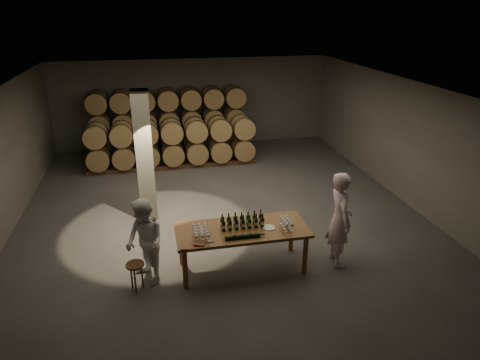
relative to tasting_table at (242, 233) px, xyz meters
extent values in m
plane|color=#494745|center=(0.00, 2.50, -0.80)|extent=(12.00, 12.00, 0.00)
plane|color=#605E59|center=(0.00, 2.50, 2.40)|extent=(12.00, 12.00, 0.00)
plane|color=#666257|center=(0.00, 8.50, 0.80)|extent=(10.00, 0.00, 10.00)
plane|color=#666257|center=(0.00, -3.50, 0.80)|extent=(10.00, 0.00, 10.00)
plane|color=#666257|center=(5.00, 2.50, 0.80)|extent=(0.00, 12.00, 12.00)
cube|color=slate|center=(-1.80, 2.70, 0.80)|extent=(0.40, 0.40, 3.20)
cylinder|color=brown|center=(-1.18, -0.43, -0.38)|extent=(0.10, 0.10, 0.84)
cylinder|color=brown|center=(1.18, -0.43, -0.38)|extent=(0.10, 0.10, 0.84)
cylinder|color=brown|center=(-1.18, 0.43, -0.38)|extent=(0.10, 0.10, 0.84)
cylinder|color=brown|center=(1.18, 0.43, -0.38)|extent=(0.10, 0.10, 0.84)
cube|color=brown|center=(0.00, 0.00, 0.07)|extent=(2.60, 1.10, 0.06)
cube|color=brown|center=(-0.96, 7.40, -0.74)|extent=(5.48, 0.10, 0.12)
cube|color=brown|center=(-0.96, 8.00, -0.74)|extent=(5.48, 0.10, 0.12)
cylinder|color=olive|center=(-3.30, 7.70, -0.33)|extent=(0.70, 0.95, 0.70)
cylinder|color=black|center=(-3.30, 7.44, -0.33)|extent=(0.73, 0.04, 0.73)
cylinder|color=black|center=(-3.30, 7.96, -0.33)|extent=(0.73, 0.04, 0.73)
cylinder|color=olive|center=(-2.52, 7.70, -0.33)|extent=(0.70, 0.95, 0.70)
cylinder|color=black|center=(-2.52, 7.44, -0.33)|extent=(0.73, 0.04, 0.73)
cylinder|color=black|center=(-2.52, 7.96, -0.33)|extent=(0.73, 0.04, 0.73)
cylinder|color=olive|center=(-1.74, 7.70, -0.33)|extent=(0.70, 0.95, 0.70)
cylinder|color=black|center=(-1.74, 7.44, -0.33)|extent=(0.73, 0.04, 0.73)
cylinder|color=black|center=(-1.74, 7.96, -0.33)|extent=(0.73, 0.04, 0.73)
cylinder|color=olive|center=(-0.96, 7.70, -0.33)|extent=(0.70, 0.95, 0.70)
cylinder|color=black|center=(-0.96, 7.44, -0.33)|extent=(0.73, 0.04, 0.73)
cylinder|color=black|center=(-0.96, 7.96, -0.33)|extent=(0.73, 0.04, 0.73)
cylinder|color=olive|center=(-0.18, 7.70, -0.33)|extent=(0.70, 0.95, 0.70)
cylinder|color=black|center=(-0.18, 7.44, -0.33)|extent=(0.73, 0.04, 0.73)
cylinder|color=black|center=(-0.18, 7.96, -0.33)|extent=(0.73, 0.04, 0.73)
cylinder|color=olive|center=(0.60, 7.70, -0.33)|extent=(0.70, 0.95, 0.70)
cylinder|color=black|center=(0.60, 7.44, -0.33)|extent=(0.73, 0.04, 0.73)
cylinder|color=black|center=(0.60, 7.96, -0.33)|extent=(0.73, 0.04, 0.73)
cylinder|color=olive|center=(1.38, 7.70, -0.33)|extent=(0.70, 0.95, 0.70)
cylinder|color=black|center=(1.38, 7.44, -0.33)|extent=(0.73, 0.04, 0.73)
cylinder|color=black|center=(1.38, 7.96, -0.33)|extent=(0.73, 0.04, 0.73)
cylinder|color=olive|center=(-3.30, 7.70, 0.41)|extent=(0.70, 0.95, 0.70)
cylinder|color=black|center=(-3.30, 7.44, 0.41)|extent=(0.73, 0.04, 0.73)
cylinder|color=black|center=(-3.30, 7.96, 0.41)|extent=(0.73, 0.04, 0.73)
cylinder|color=olive|center=(-2.52, 7.70, 0.41)|extent=(0.70, 0.95, 0.70)
cylinder|color=black|center=(-2.52, 7.44, 0.41)|extent=(0.73, 0.04, 0.73)
cylinder|color=black|center=(-2.52, 7.96, 0.41)|extent=(0.73, 0.04, 0.73)
cylinder|color=olive|center=(-1.74, 7.70, 0.41)|extent=(0.70, 0.95, 0.70)
cylinder|color=black|center=(-1.74, 7.44, 0.41)|extent=(0.73, 0.04, 0.73)
cylinder|color=black|center=(-1.74, 7.96, 0.41)|extent=(0.73, 0.04, 0.73)
cylinder|color=olive|center=(-0.96, 7.70, 0.41)|extent=(0.70, 0.95, 0.70)
cylinder|color=black|center=(-0.96, 7.44, 0.41)|extent=(0.73, 0.04, 0.73)
cylinder|color=black|center=(-0.96, 7.96, 0.41)|extent=(0.73, 0.04, 0.73)
cylinder|color=olive|center=(-0.18, 7.70, 0.41)|extent=(0.70, 0.95, 0.70)
cylinder|color=black|center=(-0.18, 7.44, 0.41)|extent=(0.73, 0.04, 0.73)
cylinder|color=black|center=(-0.18, 7.96, 0.41)|extent=(0.73, 0.04, 0.73)
cylinder|color=olive|center=(0.60, 7.70, 0.41)|extent=(0.70, 0.95, 0.70)
cylinder|color=black|center=(0.60, 7.44, 0.41)|extent=(0.73, 0.04, 0.73)
cylinder|color=black|center=(0.60, 7.96, 0.41)|extent=(0.73, 0.04, 0.73)
cylinder|color=olive|center=(1.38, 7.70, 0.41)|extent=(0.70, 0.95, 0.70)
cylinder|color=black|center=(1.38, 7.44, 0.41)|extent=(0.73, 0.04, 0.73)
cylinder|color=black|center=(1.38, 7.96, 0.41)|extent=(0.73, 0.04, 0.73)
cylinder|color=olive|center=(-3.30, 7.70, 1.15)|extent=(0.70, 0.95, 0.70)
cylinder|color=black|center=(-3.30, 7.44, 1.15)|extent=(0.73, 0.04, 0.73)
cylinder|color=black|center=(-3.30, 7.96, 1.15)|extent=(0.73, 0.04, 0.73)
cylinder|color=olive|center=(-2.52, 7.70, 1.15)|extent=(0.70, 0.95, 0.70)
cylinder|color=black|center=(-2.52, 7.44, 1.15)|extent=(0.73, 0.04, 0.73)
cylinder|color=black|center=(-2.52, 7.96, 1.15)|extent=(0.73, 0.04, 0.73)
cylinder|color=olive|center=(-1.74, 7.70, 1.15)|extent=(0.70, 0.95, 0.70)
cylinder|color=black|center=(-1.74, 7.44, 1.15)|extent=(0.73, 0.04, 0.73)
cylinder|color=black|center=(-1.74, 7.96, 1.15)|extent=(0.73, 0.04, 0.73)
cylinder|color=olive|center=(-0.96, 7.70, 1.15)|extent=(0.70, 0.95, 0.70)
cylinder|color=black|center=(-0.96, 7.44, 1.15)|extent=(0.73, 0.04, 0.73)
cylinder|color=black|center=(-0.96, 7.96, 1.15)|extent=(0.73, 0.04, 0.73)
cylinder|color=olive|center=(-0.18, 7.70, 1.15)|extent=(0.70, 0.95, 0.70)
cylinder|color=black|center=(-0.18, 7.44, 1.15)|extent=(0.73, 0.04, 0.73)
cylinder|color=black|center=(-0.18, 7.96, 1.15)|extent=(0.73, 0.04, 0.73)
cylinder|color=olive|center=(0.60, 7.70, 1.15)|extent=(0.70, 0.95, 0.70)
cylinder|color=black|center=(0.60, 7.44, 1.15)|extent=(0.73, 0.04, 0.73)
cylinder|color=black|center=(0.60, 7.96, 1.15)|extent=(0.73, 0.04, 0.73)
cylinder|color=olive|center=(1.38, 7.70, 1.15)|extent=(0.70, 0.95, 0.70)
cylinder|color=black|center=(1.38, 7.44, 1.15)|extent=(0.73, 0.04, 0.73)
cylinder|color=black|center=(1.38, 7.96, 1.15)|extent=(0.73, 0.04, 0.73)
cube|color=brown|center=(-0.96, 6.00, -0.74)|extent=(5.48, 0.10, 0.12)
cube|color=brown|center=(-0.96, 6.60, -0.74)|extent=(5.48, 0.10, 0.12)
cylinder|color=olive|center=(-3.30, 6.30, -0.33)|extent=(0.70, 0.95, 0.70)
cylinder|color=black|center=(-3.30, 6.04, -0.33)|extent=(0.73, 0.04, 0.73)
cylinder|color=black|center=(-3.30, 6.56, -0.33)|extent=(0.73, 0.04, 0.73)
cylinder|color=olive|center=(-2.52, 6.30, -0.33)|extent=(0.70, 0.95, 0.70)
cylinder|color=black|center=(-2.52, 6.04, -0.33)|extent=(0.73, 0.04, 0.73)
cylinder|color=black|center=(-2.52, 6.56, -0.33)|extent=(0.73, 0.04, 0.73)
cylinder|color=olive|center=(-1.74, 6.30, -0.33)|extent=(0.70, 0.95, 0.70)
cylinder|color=black|center=(-1.74, 6.04, -0.33)|extent=(0.73, 0.04, 0.73)
cylinder|color=black|center=(-1.74, 6.56, -0.33)|extent=(0.73, 0.04, 0.73)
cylinder|color=olive|center=(-0.96, 6.30, -0.33)|extent=(0.70, 0.95, 0.70)
cylinder|color=black|center=(-0.96, 6.04, -0.33)|extent=(0.73, 0.04, 0.73)
cylinder|color=black|center=(-0.96, 6.56, -0.33)|extent=(0.73, 0.04, 0.73)
cylinder|color=olive|center=(-0.18, 6.30, -0.33)|extent=(0.70, 0.95, 0.70)
cylinder|color=black|center=(-0.18, 6.04, -0.33)|extent=(0.73, 0.04, 0.73)
cylinder|color=black|center=(-0.18, 6.56, -0.33)|extent=(0.73, 0.04, 0.73)
cylinder|color=olive|center=(0.60, 6.30, -0.33)|extent=(0.70, 0.95, 0.70)
cylinder|color=black|center=(0.60, 6.04, -0.33)|extent=(0.73, 0.04, 0.73)
cylinder|color=black|center=(0.60, 6.56, -0.33)|extent=(0.73, 0.04, 0.73)
cylinder|color=olive|center=(1.38, 6.30, -0.33)|extent=(0.70, 0.95, 0.70)
cylinder|color=black|center=(1.38, 6.04, -0.33)|extent=(0.73, 0.04, 0.73)
cylinder|color=black|center=(1.38, 6.56, -0.33)|extent=(0.73, 0.04, 0.73)
cylinder|color=olive|center=(-3.30, 6.30, 0.41)|extent=(0.70, 0.95, 0.70)
cylinder|color=black|center=(-3.30, 6.04, 0.41)|extent=(0.73, 0.04, 0.73)
cylinder|color=black|center=(-3.30, 6.56, 0.41)|extent=(0.73, 0.04, 0.73)
cylinder|color=olive|center=(-2.52, 6.30, 0.41)|extent=(0.70, 0.95, 0.70)
cylinder|color=black|center=(-2.52, 6.04, 0.41)|extent=(0.73, 0.04, 0.73)
cylinder|color=black|center=(-2.52, 6.56, 0.41)|extent=(0.73, 0.04, 0.73)
cylinder|color=olive|center=(-1.74, 6.30, 0.41)|extent=(0.70, 0.95, 0.70)
cylinder|color=black|center=(-1.74, 6.04, 0.41)|extent=(0.73, 0.04, 0.73)
cylinder|color=black|center=(-1.74, 6.56, 0.41)|extent=(0.73, 0.04, 0.73)
cylinder|color=olive|center=(-0.96, 6.30, 0.41)|extent=(0.70, 0.95, 0.70)
cylinder|color=black|center=(-0.96, 6.04, 0.41)|extent=(0.73, 0.04, 0.73)
cylinder|color=black|center=(-0.96, 6.56, 0.41)|extent=(0.73, 0.04, 0.73)
cylinder|color=olive|center=(-0.18, 6.30, 0.41)|extent=(0.70, 0.95, 0.70)
cylinder|color=black|center=(-0.18, 6.04, 0.41)|extent=(0.73, 0.04, 0.73)
cylinder|color=black|center=(-0.18, 6.56, 0.41)|extent=(0.73, 0.04, 0.73)
cylinder|color=olive|center=(0.60, 6.30, 0.41)|extent=(0.70, 0.95, 0.70)
cylinder|color=black|center=(0.60, 6.04, 0.41)|extent=(0.73, 0.04, 0.73)
cylinder|color=black|center=(0.60, 6.56, 0.41)|extent=(0.73, 0.04, 0.73)
cylinder|color=olive|center=(1.38, 6.30, 0.41)|extent=(0.70, 0.95, 0.70)
cylinder|color=black|center=(1.38, 6.04, 0.41)|extent=(0.73, 0.04, 0.73)
cylinder|color=black|center=(1.38, 6.56, 0.41)|extent=(0.73, 0.04, 0.73)
cylinder|color=black|center=(-0.37, -0.01, 0.21)|extent=(0.08, 0.08, 0.21)
cylinder|color=silver|center=(-0.37, -0.01, 0.20)|extent=(0.08, 0.08, 0.07)
cylinder|color=black|center=(-0.37, -0.01, 0.35)|extent=(0.03, 0.03, 0.08)
cylinder|color=gold|center=(-0.37, -0.01, 0.40)|extent=(0.03, 0.03, 0.02)
cylinder|color=black|center=(-0.37, 0.14, 0.21)|extent=(0.08, 0.08, 0.21)
cylinder|color=silver|center=(-0.37, 0.14, 0.20)|extent=(0.08, 0.08, 0.07)
cylinder|color=black|center=(-0.37, 0.14, 0.35)|extent=(0.03, 0.03, 0.08)
cylinder|color=maroon|center=(-0.37, 0.14, 0.40)|extent=(0.03, 0.03, 0.02)
cylinder|color=black|center=(-0.24, -0.01, 0.21)|extent=(0.08, 0.08, 0.21)
cylinder|color=silver|center=(-0.24, -0.01, 0.20)|extent=(0.08, 0.08, 0.07)
cylinder|color=black|center=(-0.24, -0.01, 0.35)|extent=(0.03, 0.03, 0.08)
cylinder|color=maroon|center=(-0.24, -0.01, 0.40)|extent=(0.03, 0.03, 0.02)
cylinder|color=black|center=(-0.24, 0.14, 0.21)|extent=(0.08, 0.08, 0.21)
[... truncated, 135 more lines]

